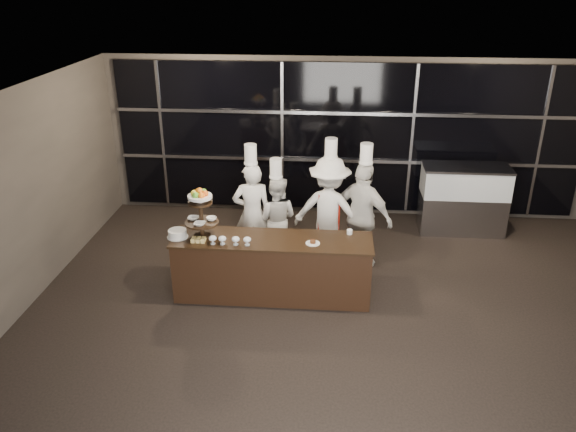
# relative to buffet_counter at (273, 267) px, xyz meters

# --- Properties ---
(room) EXTENTS (10.00, 10.00, 10.00)m
(room) POSITION_rel_buffet_counter_xyz_m (1.06, -1.81, 1.03)
(room) COLOR black
(room) RESTS_ON ground
(window_wall) EXTENTS (8.60, 0.10, 2.80)m
(window_wall) POSITION_rel_buffet_counter_xyz_m (1.06, 3.13, 1.04)
(window_wall) COLOR black
(window_wall) RESTS_ON ground
(buffet_counter) EXTENTS (2.84, 0.74, 0.92)m
(buffet_counter) POSITION_rel_buffet_counter_xyz_m (0.00, 0.00, 0.00)
(buffet_counter) COLOR black
(buffet_counter) RESTS_ON ground
(display_stand) EXTENTS (0.48, 0.48, 0.74)m
(display_stand) POSITION_rel_buffet_counter_xyz_m (-1.00, -0.00, 0.87)
(display_stand) COLOR black
(display_stand) RESTS_ON buffet_counter
(compotes) EXTENTS (0.59, 0.11, 0.12)m
(compotes) POSITION_rel_buffet_counter_xyz_m (-0.57, -0.22, 0.54)
(compotes) COLOR silver
(compotes) RESTS_ON buffet_counter
(layer_cake) EXTENTS (0.30, 0.30, 0.11)m
(layer_cake) POSITION_rel_buffet_counter_xyz_m (-1.35, -0.05, 0.51)
(layer_cake) COLOR white
(layer_cake) RESTS_ON buffet_counter
(pastry_squares) EXTENTS (0.20, 0.13, 0.05)m
(pastry_squares) POSITION_rel_buffet_counter_xyz_m (-1.02, -0.16, 0.48)
(pastry_squares) COLOR #EDCF74
(pastry_squares) RESTS_ON buffet_counter
(small_plate) EXTENTS (0.20, 0.20, 0.05)m
(small_plate) POSITION_rel_buffet_counter_xyz_m (0.58, -0.10, 0.47)
(small_plate) COLOR white
(small_plate) RESTS_ON buffet_counter
(chef_cup) EXTENTS (0.08, 0.08, 0.07)m
(chef_cup) POSITION_rel_buffet_counter_xyz_m (1.09, 0.25, 0.49)
(chef_cup) COLOR white
(chef_cup) RESTS_ON buffet_counter
(display_case) EXTENTS (1.51, 0.66, 1.24)m
(display_case) POSITION_rel_buffet_counter_xyz_m (3.18, 2.49, 0.22)
(display_case) COLOR #A5A5AA
(display_case) RESTS_ON ground
(chef_a) EXTENTS (0.68, 0.51, 1.99)m
(chef_a) POSITION_rel_buffet_counter_xyz_m (-0.43, 1.02, 0.41)
(chef_a) COLOR silver
(chef_a) RESTS_ON ground
(chef_b) EXTENTS (0.77, 0.65, 1.73)m
(chef_b) POSITION_rel_buffet_counter_xyz_m (-0.06, 1.15, 0.27)
(chef_b) COLOR silver
(chef_b) RESTS_ON ground
(chef_c) EXTENTS (1.27, 0.89, 2.09)m
(chef_c) POSITION_rel_buffet_counter_xyz_m (0.79, 1.11, 0.44)
(chef_c) COLOR white
(chef_c) RESTS_ON ground
(chef_d) EXTENTS (1.09, 0.94, 2.06)m
(chef_d) POSITION_rel_buffet_counter_xyz_m (1.31, 0.98, 0.43)
(chef_d) COLOR white
(chef_d) RESTS_ON ground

